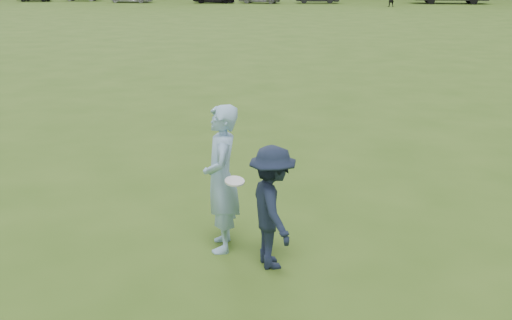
# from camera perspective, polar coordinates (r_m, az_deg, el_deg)

# --- Properties ---
(ground) EXTENTS (200.00, 200.00, 0.00)m
(ground) POSITION_cam_1_polar(r_m,az_deg,el_deg) (9.08, -5.71, -7.52)
(ground) COLOR #365518
(ground) RESTS_ON ground
(thrower) EXTENTS (0.64, 0.85, 2.12)m
(thrower) POSITION_cam_1_polar(r_m,az_deg,el_deg) (8.39, -3.32, -1.81)
(thrower) COLOR #92BAE2
(thrower) RESTS_ON ground
(defender) EXTENTS (1.00, 1.25, 1.69)m
(defender) POSITION_cam_1_polar(r_m,az_deg,el_deg) (7.97, 1.57, -4.54)
(defender) COLOR #171F33
(defender) RESTS_ON ground
(disc_in_play) EXTENTS (0.30, 0.30, 0.09)m
(disc_in_play) POSITION_cam_1_polar(r_m,az_deg,el_deg) (8.08, -2.05, -2.03)
(disc_in_play) COLOR white
(disc_in_play) RESTS_ON ground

